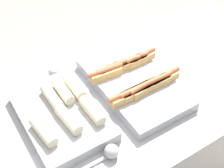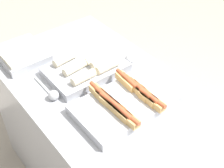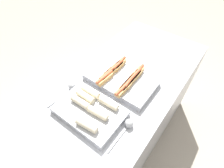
% 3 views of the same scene
% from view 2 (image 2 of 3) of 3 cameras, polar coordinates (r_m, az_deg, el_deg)
% --- Properties ---
extents(counter, '(1.79, 0.83, 0.92)m').
position_cam_2_polar(counter, '(1.96, 1.89, -13.66)').
color(counter, '#A8AAB2').
rests_on(counter, ground_plane).
extents(tray_hotdogs, '(0.37, 0.53, 0.10)m').
position_cam_2_polar(tray_hotdogs, '(1.57, 2.59, -3.29)').
color(tray_hotdogs, '#A8AAB2').
rests_on(tray_hotdogs, counter).
extents(tray_wraps, '(0.30, 0.44, 0.10)m').
position_cam_2_polar(tray_wraps, '(1.79, -4.75, 2.87)').
color(tray_wraps, '#A8AAB2').
rests_on(tray_wraps, counter).
extents(tray_side_front, '(0.29, 0.27, 0.07)m').
position_cam_2_polar(tray_side_front, '(1.97, -16.14, 5.25)').
color(tray_side_front, '#A8AAB2').
rests_on(tray_side_front, counter).
extents(serving_spoon_near, '(0.25, 0.06, 0.06)m').
position_cam_2_polar(serving_spoon_near, '(1.66, -10.82, -1.88)').
color(serving_spoon_near, '#B2B5BA').
rests_on(serving_spoon_near, counter).
extents(serving_spoon_far, '(0.26, 0.06, 0.06)m').
position_cam_2_polar(serving_spoon_far, '(1.88, 2.97, 4.61)').
color(serving_spoon_far, '#B2B5BA').
rests_on(serving_spoon_far, counter).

